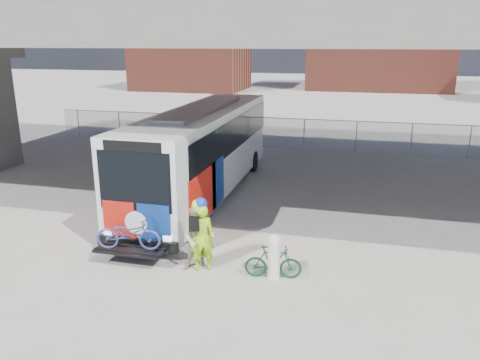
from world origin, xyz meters
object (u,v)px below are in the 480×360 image
(bike_parked, at_px, (273,262))
(cyclist_hivis, at_px, (202,235))
(bus, at_px, (202,146))
(bollard, at_px, (274,255))
(cyclist_tan, at_px, (198,237))

(bike_parked, bearing_deg, cyclist_hivis, 81.62)
(cyclist_hivis, distance_m, bike_parked, 2.09)
(bus, distance_m, bollard, 7.68)
(bus, relative_size, cyclist_tan, 6.28)
(bus, xyz_separation_m, bollard, (4.13, -6.32, -1.43))
(bollard, bearing_deg, cyclist_hivis, 180.00)
(bollard, relative_size, cyclist_tan, 0.61)
(cyclist_hivis, relative_size, bike_parked, 1.38)
(bollard, height_order, cyclist_tan, cyclist_tan)
(bus, relative_size, cyclist_hivis, 6.12)
(cyclist_hivis, bearing_deg, cyclist_tan, -18.09)
(bike_parked, bearing_deg, bollard, -98.38)
(cyclist_tan, xyz_separation_m, bike_parked, (2.11, 0.02, -0.52))
(bus, height_order, bollard, bus)
(bus, xyz_separation_m, cyclist_hivis, (2.09, -6.32, -1.08))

